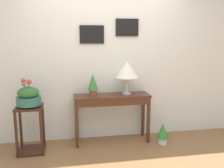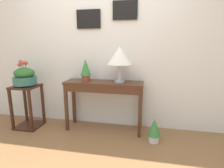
% 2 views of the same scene
% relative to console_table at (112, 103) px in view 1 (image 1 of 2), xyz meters
% --- Properties ---
extents(back_wall_with_art, '(9.00, 0.13, 2.80)m').
position_rel_console_table_xyz_m(back_wall_with_art, '(-0.08, 0.29, 0.75)').
color(back_wall_with_art, silver).
rests_on(back_wall_with_art, ground).
extents(console_table, '(1.18, 0.35, 0.77)m').
position_rel_console_table_xyz_m(console_table, '(0.00, 0.00, 0.00)').
color(console_table, '#472819').
rests_on(console_table, ground).
extents(table_lamp, '(0.36, 0.36, 0.52)m').
position_rel_console_table_xyz_m(table_lamp, '(0.24, 0.02, 0.51)').
color(table_lamp, '#B7B7BC').
rests_on(table_lamp, console_table).
extents(potted_plant_on_console, '(0.16, 0.16, 0.33)m').
position_rel_console_table_xyz_m(potted_plant_on_console, '(-0.29, 0.05, 0.30)').
color(potted_plant_on_console, '#9E4733').
rests_on(potted_plant_on_console, console_table).
extents(pedestal_stand_left, '(0.38, 0.38, 0.69)m').
position_rel_console_table_xyz_m(pedestal_stand_left, '(-1.23, -0.12, -0.30)').
color(pedestal_stand_left, '#381E14').
rests_on(pedestal_stand_left, ground).
extents(planter_bowl_wide, '(0.35, 0.35, 0.40)m').
position_rel_console_table_xyz_m(planter_bowl_wide, '(-1.23, -0.12, 0.18)').
color(planter_bowl_wide, '#2D665B').
rests_on(planter_bowl_wide, pedestal_stand_left).
extents(potted_plant_floor, '(0.18, 0.18, 0.34)m').
position_rel_console_table_xyz_m(potted_plant_floor, '(0.76, -0.22, -0.46)').
color(potted_plant_floor, silver).
rests_on(potted_plant_floor, ground).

